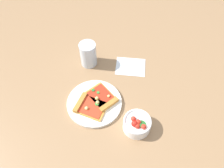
{
  "coord_description": "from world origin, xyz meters",
  "views": [
    {
      "loc": [
        0.11,
        -0.51,
        0.83
      ],
      "look_at": [
        0.08,
        0.08,
        0.03
      ],
      "focal_mm": 35.33,
      "sensor_mm": 36.0,
      "label": 1
    }
  ],
  "objects_px": {
    "soda_glass": "(88,55)",
    "paper_napkin": "(130,67)",
    "plate": "(94,103)",
    "salad_bowl": "(137,124)",
    "pizza_slice_near": "(89,106)",
    "pizza_slice_far": "(103,98)"
  },
  "relations": [
    {
      "from": "plate",
      "to": "paper_napkin",
      "type": "xyz_separation_m",
      "value": [
        0.16,
        0.22,
        -0.01
      ]
    },
    {
      "from": "plate",
      "to": "soda_glass",
      "type": "height_order",
      "value": "soda_glass"
    },
    {
      "from": "plate",
      "to": "soda_glass",
      "type": "distance_m",
      "value": 0.25
    },
    {
      "from": "soda_glass",
      "to": "paper_napkin",
      "type": "distance_m",
      "value": 0.22
    },
    {
      "from": "soda_glass",
      "to": "paper_napkin",
      "type": "height_order",
      "value": "soda_glass"
    },
    {
      "from": "salad_bowl",
      "to": "paper_napkin",
      "type": "height_order",
      "value": "salad_bowl"
    },
    {
      "from": "pizza_slice_far",
      "to": "soda_glass",
      "type": "distance_m",
      "value": 0.24
    },
    {
      "from": "plate",
      "to": "soda_glass",
      "type": "bearing_deg",
      "value": 101.22
    },
    {
      "from": "pizza_slice_near",
      "to": "paper_napkin",
      "type": "relative_size",
      "value": 1.04
    },
    {
      "from": "pizza_slice_near",
      "to": "pizza_slice_far",
      "type": "height_order",
      "value": "same"
    },
    {
      "from": "pizza_slice_near",
      "to": "paper_napkin",
      "type": "bearing_deg",
      "value": 53.46
    },
    {
      "from": "plate",
      "to": "paper_napkin",
      "type": "bearing_deg",
      "value": 53.94
    },
    {
      "from": "soda_glass",
      "to": "paper_napkin",
      "type": "bearing_deg",
      "value": -5.08
    },
    {
      "from": "plate",
      "to": "salad_bowl",
      "type": "distance_m",
      "value": 0.21
    },
    {
      "from": "pizza_slice_near",
      "to": "soda_glass",
      "type": "relative_size",
      "value": 1.22
    },
    {
      "from": "soda_glass",
      "to": "pizza_slice_near",
      "type": "bearing_deg",
      "value": -84.32
    },
    {
      "from": "salad_bowl",
      "to": "paper_napkin",
      "type": "bearing_deg",
      "value": 93.68
    },
    {
      "from": "salad_bowl",
      "to": "plate",
      "type": "bearing_deg",
      "value": 149.78
    },
    {
      "from": "salad_bowl",
      "to": "soda_glass",
      "type": "xyz_separation_m",
      "value": [
        -0.23,
        0.34,
        0.03
      ]
    },
    {
      "from": "pizza_slice_far",
      "to": "soda_glass",
      "type": "relative_size",
      "value": 1.28
    },
    {
      "from": "plate",
      "to": "salad_bowl",
      "type": "xyz_separation_m",
      "value": [
        0.18,
        -0.11,
        0.02
      ]
    },
    {
      "from": "plate",
      "to": "paper_napkin",
      "type": "relative_size",
      "value": 1.66
    }
  ]
}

